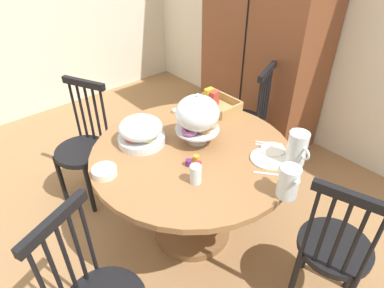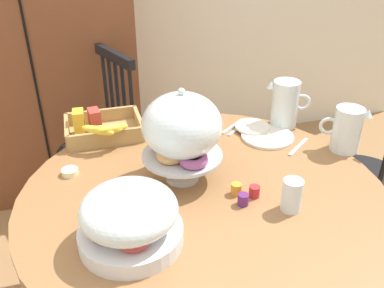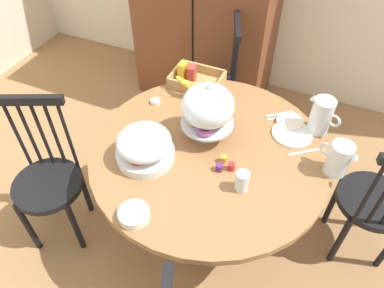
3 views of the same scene
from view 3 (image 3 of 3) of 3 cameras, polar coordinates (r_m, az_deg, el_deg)
name	(u,v)px [view 3 (image 3 of 3)]	position (r m, az deg, el deg)	size (l,w,h in m)	color
ground_plane	(182,231)	(2.50, -1.51, -13.36)	(10.00, 10.00, 0.00)	#997047
dining_table	(208,174)	(2.08, 2.53, -4.67)	(1.26, 1.26, 0.74)	olive
windsor_chair_near_window	(49,181)	(2.31, -21.33, -5.43)	(0.44, 0.44, 0.97)	black
windsor_chair_facing_door	(374,204)	(2.29, 26.40, -8.32)	(0.42, 0.42, 0.97)	black
windsor_chair_far_side	(214,87)	(2.82, 3.40, 8.85)	(0.43, 0.43, 0.97)	black
pastry_stand_with_dome	(208,108)	(1.87, 2.46, 5.60)	(0.28, 0.28, 0.34)	silver
fruit_platter_covered	(144,146)	(1.84, -7.38, -0.31)	(0.30, 0.30, 0.18)	silver
orange_juice_pitcher	(338,160)	(1.90, 21.70, -2.29)	(0.18, 0.11, 0.18)	silver
milk_pitcher	(321,117)	(2.09, 19.32, 3.95)	(0.19, 0.12, 0.21)	silver
cereal_basket	(194,79)	(2.33, 0.27, 10.05)	(0.32, 0.30, 0.12)	tan
china_plate_large	(292,134)	(2.08, 15.25, 1.57)	(0.22, 0.22, 0.01)	white
china_plate_small	(290,121)	(2.13, 14.92, 3.47)	(0.15, 0.15, 0.01)	white
cereal_bowl	(134,215)	(1.67, -8.98, -10.75)	(0.14, 0.14, 0.04)	white
drinking_glass	(242,181)	(1.73, 7.76, -5.72)	(0.06, 0.06, 0.11)	silver
butter_dish	(155,101)	(2.21, -5.69, 6.58)	(0.06, 0.06, 0.02)	beige
jam_jar_strawberry	(231,166)	(1.83, 6.14, -3.47)	(0.04, 0.04, 0.04)	#B7282D
jam_jar_apricot	(224,159)	(1.86, 4.93, -2.34)	(0.04, 0.04, 0.04)	orange
jam_jar_grape	(219,167)	(1.82, 4.27, -3.64)	(0.04, 0.04, 0.04)	#5B2366
table_knife	(282,117)	(2.17, 13.70, 4.02)	(0.17, 0.01, 0.01)	silver
dinner_fork	(279,114)	(2.19, 13.39, 4.53)	(0.17, 0.01, 0.01)	silver
soup_spoon	(303,152)	(2.00, 16.89, -1.22)	(0.17, 0.01, 0.01)	silver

